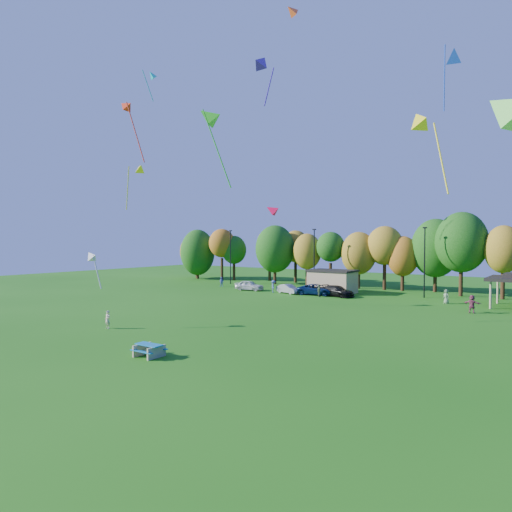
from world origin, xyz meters
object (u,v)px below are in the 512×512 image
Objects in this scene: car_a at (249,285)px; car_d at (337,291)px; car_c at (317,290)px; picnic_table at (149,349)px; kite_flyer at (108,320)px; car_b at (289,289)px.

car_a is 13.75m from car_d.
picnic_table is at bearing -177.14° from car_c.
kite_flyer is 0.39× the size of car_b.
car_b is at bearing 110.83° from car_d.
car_a is at bearing 86.15° from car_c.
picnic_table is 10.79m from kite_flyer.
car_c is (10.80, 0.80, -0.00)m from car_a.
car_a is (-7.68, 30.25, -0.02)m from kite_flyer.
car_b reaches higher than picnic_table.
kite_flyer is 31.21m from car_a.
car_d is (13.72, 0.85, -0.02)m from car_a.
car_d is at bearing 95.25° from picnic_table.
kite_flyer is at bearing -161.44° from car_b.
picnic_table is 38.66m from car_a.
kite_flyer is at bearing -173.92° from car_a.
kite_flyer is 30.32m from car_b.
picnic_table is 0.38× the size of car_d.
car_b is at bearing 92.41° from car_c.
car_d is (-3.90, 35.26, 0.25)m from picnic_table.
car_c is (-6.82, 35.21, 0.26)m from picnic_table.
car_b is 7.01m from car_d.
car_a is 0.82× the size of car_c.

